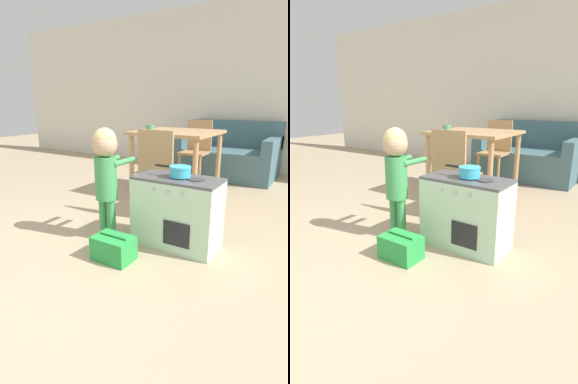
# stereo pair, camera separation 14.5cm
# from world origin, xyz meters

# --- Properties ---
(ground_plane) EXTENTS (16.00, 16.00, 0.00)m
(ground_plane) POSITION_xyz_m (0.00, 0.00, 0.00)
(ground_plane) COLOR tan
(wall_back) EXTENTS (10.00, 0.06, 2.60)m
(wall_back) POSITION_xyz_m (0.00, 4.07, 1.30)
(wall_back) COLOR silver
(wall_back) RESTS_ON ground_plane
(play_kitchen) EXTENTS (0.65, 0.35, 0.56)m
(play_kitchen) POSITION_xyz_m (0.34, 0.99, 0.28)
(play_kitchen) COLOR #B2DBB7
(play_kitchen) RESTS_ON ground_plane
(toy_pot) EXTENTS (0.29, 0.16, 0.08)m
(toy_pot) POSITION_xyz_m (0.35, 0.99, 0.60)
(toy_pot) COLOR #38B2D6
(toy_pot) RESTS_ON play_kitchen
(child_figure) EXTENTS (0.20, 0.36, 0.91)m
(child_figure) POSITION_xyz_m (-0.18, 0.78, 0.61)
(child_figure) COLOR #3D9351
(child_figure) RESTS_ON ground_plane
(toy_basket) EXTENTS (0.28, 0.20, 0.19)m
(toy_basket) POSITION_xyz_m (0.06, 0.53, 0.09)
(toy_basket) COLOR green
(toy_basket) RESTS_ON ground_plane
(dining_table) EXTENTS (0.91, 0.86, 0.78)m
(dining_table) POSITION_xyz_m (-0.27, 2.21, 0.66)
(dining_table) COLOR tan
(dining_table) RESTS_ON ground_plane
(dining_chair_near) EXTENTS (0.36, 0.36, 0.86)m
(dining_chair_near) POSITION_xyz_m (-0.07, 1.46, 0.46)
(dining_chair_near) COLOR tan
(dining_chair_near) RESTS_ON ground_plane
(dining_chair_far) EXTENTS (0.36, 0.36, 0.86)m
(dining_chair_far) POSITION_xyz_m (-0.34, 2.99, 0.46)
(dining_chair_far) COLOR tan
(dining_chair_far) RESTS_ON ground_plane
(couch) EXTENTS (1.42, 0.95, 0.82)m
(couch) POSITION_xyz_m (-0.05, 3.58, 0.30)
(couch) COLOR #426670
(couch) RESTS_ON ground_plane
(cup_on_table) EXTENTS (0.09, 0.09, 0.08)m
(cup_on_table) POSITION_xyz_m (-0.48, 1.96, 0.81)
(cup_on_table) COLOR #478E66
(cup_on_table) RESTS_ON dining_table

